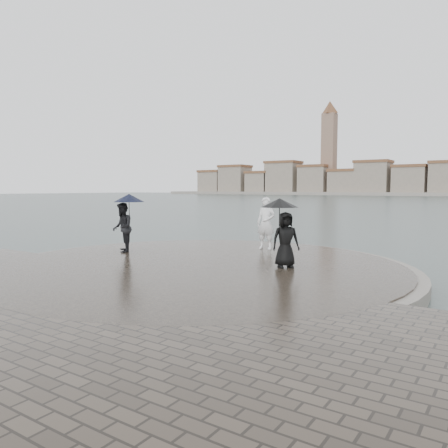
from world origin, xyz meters
The scene contains 6 objects.
ground centered at (0.00, 0.00, 0.00)m, with size 400.00×400.00×0.00m, color #2B3835.
kerb_ring centered at (0.00, 3.50, 0.16)m, with size 12.50×12.50×0.32m, color gray.
quay_tip centered at (0.00, 3.50, 0.18)m, with size 11.90×11.90×0.36m, color #2D261E.
statue centered at (0.15, 7.35, 1.32)m, with size 0.70×0.46×1.91m, color white.
visitor_left centered at (-3.58, 3.87, 1.48)m, with size 1.31×1.16×2.04m.
visitor_right centered at (2.32, 4.35, 1.50)m, with size 1.24×1.09×1.95m.
Camera 1 is at (7.75, -6.77, 2.59)m, focal length 35.00 mm.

